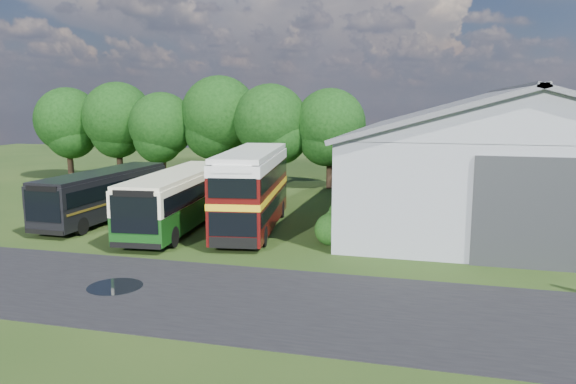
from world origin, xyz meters
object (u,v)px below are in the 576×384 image
(storage_shed, at_px, (506,152))
(bus_dark_single, at_px, (104,194))
(bus_maroon_double, at_px, (252,190))
(bus_green_single, at_px, (179,198))

(storage_shed, distance_m, bus_dark_single, 25.53)
(storage_shed, bearing_deg, bus_maroon_double, -151.03)
(bus_maroon_double, bearing_deg, storage_shed, 20.56)
(bus_green_single, height_order, bus_dark_single, bus_green_single)
(storage_shed, relative_size, bus_dark_single, 2.22)
(bus_dark_single, bearing_deg, bus_maroon_double, -0.51)
(storage_shed, height_order, bus_maroon_double, storage_shed)
(storage_shed, height_order, bus_green_single, storage_shed)
(bus_maroon_double, height_order, bus_dark_single, bus_maroon_double)
(bus_maroon_double, bearing_deg, bus_green_single, -179.41)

